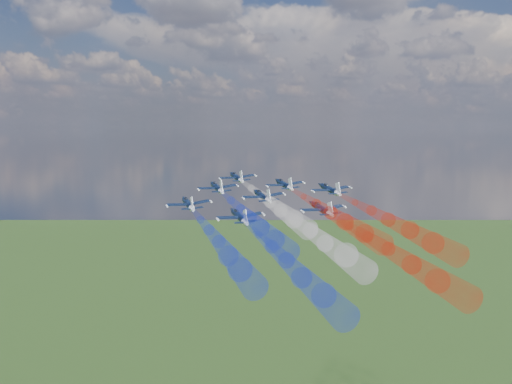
% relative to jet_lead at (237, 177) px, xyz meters
% --- Properties ---
extents(jet_lead, '(16.76, 17.18, 5.73)m').
position_rel_jet_lead_xyz_m(jet_lead, '(0.00, 0.00, 0.00)').
color(jet_lead, black).
extents(trail_lead, '(32.42, 35.65, 9.86)m').
position_rel_jet_lead_xyz_m(trail_lead, '(18.37, -20.38, -3.31)').
color(trail_lead, white).
extents(jet_inner_left, '(16.76, 17.18, 5.73)m').
position_rel_jet_lead_xyz_m(jet_inner_left, '(1.03, -13.57, -1.43)').
color(jet_inner_left, black).
extents(trail_inner_left, '(32.42, 35.65, 9.86)m').
position_rel_jet_lead_xyz_m(trail_inner_left, '(19.40, -33.95, -4.74)').
color(trail_inner_left, '#172BC5').
extents(jet_inner_right, '(16.76, 17.18, 5.73)m').
position_rel_jet_lead_xyz_m(jet_inner_right, '(14.89, -2.44, -1.14)').
color(jet_inner_right, black).
extents(trail_inner_right, '(32.42, 35.65, 9.86)m').
position_rel_jet_lead_xyz_m(trail_inner_right, '(33.25, -22.82, -4.45)').
color(trail_inner_right, red).
extents(jet_outer_left, '(16.76, 17.18, 5.73)m').
position_rel_jet_lead_xyz_m(jet_outer_left, '(1.18, -27.97, -3.71)').
color(jet_outer_left, black).
extents(trail_outer_left, '(32.42, 35.65, 9.86)m').
position_rel_jet_lead_xyz_m(trail_outer_left, '(19.54, -48.34, -7.02)').
color(trail_outer_left, '#172BC5').
extents(jet_center_third, '(16.76, 17.18, 5.73)m').
position_rel_jet_lead_xyz_m(jet_center_third, '(15.16, -17.50, -2.45)').
color(jet_center_third, black).
extents(trail_center_third, '(32.42, 35.65, 9.86)m').
position_rel_jet_lead_xyz_m(trail_center_third, '(33.53, -37.88, -5.76)').
color(trail_center_third, white).
extents(jet_outer_right, '(16.76, 17.18, 5.73)m').
position_rel_jet_lead_xyz_m(jet_outer_right, '(27.65, -4.05, -1.66)').
color(jet_outer_right, black).
extents(trail_outer_right, '(32.42, 35.65, 9.86)m').
position_rel_jet_lead_xyz_m(trail_outer_right, '(46.02, -24.43, -4.97)').
color(trail_outer_right, red).
extents(jet_rear_left, '(16.76, 17.18, 5.73)m').
position_rel_jet_lead_xyz_m(jet_rear_left, '(15.55, -30.99, -5.27)').
color(jet_rear_left, black).
extents(trail_rear_left, '(32.42, 35.65, 9.86)m').
position_rel_jet_lead_xyz_m(trail_rear_left, '(33.92, -51.37, -8.58)').
color(trail_rear_left, '#172BC5').
extents(jet_rear_right, '(16.76, 17.18, 5.73)m').
position_rel_jet_lead_xyz_m(jet_rear_right, '(30.26, -19.48, -4.30)').
color(jet_rear_right, black).
extents(trail_rear_right, '(32.42, 35.65, 9.86)m').
position_rel_jet_lead_xyz_m(trail_rear_right, '(48.63, -39.86, -7.61)').
color(trail_rear_right, red).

